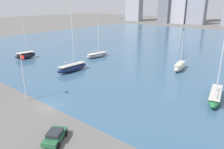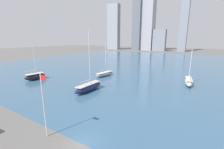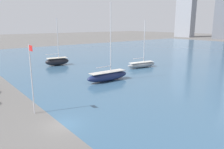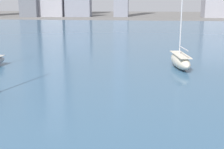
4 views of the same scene
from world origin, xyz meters
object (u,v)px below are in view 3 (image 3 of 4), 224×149
object	(u,v)px
sailboat_navy	(108,76)
sailboat_gray	(142,64)
flag_pole	(32,76)
sailboat_black	(57,61)

from	to	relation	value
sailboat_navy	sailboat_gray	xyz separation A→B (m)	(-5.65, 15.84, -0.23)
flag_pole	sailboat_black	size ratio (longest dim) A/B	0.70
sailboat_black	sailboat_gray	size ratio (longest dim) A/B	1.05
sailboat_black	sailboat_gray	world-z (taller)	sailboat_black
sailboat_navy	sailboat_gray	bearing A→B (deg)	111.20
sailboat_black	sailboat_gray	bearing A→B (deg)	51.64
flag_pole	sailboat_gray	world-z (taller)	sailboat_gray
flag_pole	sailboat_navy	distance (m)	19.81
sailboat_black	sailboat_gray	xyz separation A→B (m)	(17.27, 16.54, -0.33)
sailboat_navy	sailboat_gray	distance (m)	16.82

